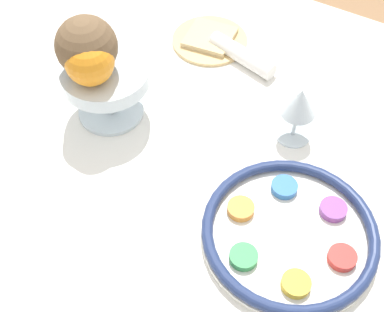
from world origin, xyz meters
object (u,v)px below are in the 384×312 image
(bread_plate, at_px, (210,39))
(napkin_roll, at_px, (242,55))
(orange_fruit, at_px, (89,61))
(fruit_stand, at_px, (106,81))
(seder_plate, at_px, (290,233))
(coconut, at_px, (86,46))
(wine_glass, at_px, (299,104))

(bread_plate, relative_size, napkin_roll, 1.02)
(orange_fruit, xyz_separation_m, napkin_roll, (-0.16, -0.31, -0.14))
(fruit_stand, bearing_deg, seder_plate, 168.92)
(coconut, bearing_deg, fruit_stand, -146.64)
(orange_fruit, relative_size, bread_plate, 0.52)
(bread_plate, height_order, napkin_roll, napkin_roll)
(wine_glass, bearing_deg, fruit_stand, 20.85)
(wine_glass, distance_m, napkin_roll, 0.24)
(wine_glass, xyz_separation_m, bread_plate, (0.28, -0.16, -0.08))
(seder_plate, xyz_separation_m, fruit_stand, (0.43, -0.09, 0.07))
(seder_plate, bearing_deg, orange_fruit, -6.80)
(bread_plate, bearing_deg, orange_fruit, 78.51)
(seder_plate, height_order, fruit_stand, fruit_stand)
(fruit_stand, xyz_separation_m, coconut, (0.02, 0.01, 0.09))
(wine_glass, height_order, coconut, coconut)
(seder_plate, xyz_separation_m, napkin_roll, (0.27, -0.36, 0.00))
(orange_fruit, height_order, bread_plate, orange_fruit)
(seder_plate, height_order, wine_glass, wine_glass)
(orange_fruit, distance_m, coconut, 0.03)
(orange_fruit, xyz_separation_m, coconut, (0.02, -0.02, 0.01))
(orange_fruit, bearing_deg, napkin_roll, -117.76)
(wine_glass, height_order, bread_plate, wine_glass)
(coconut, relative_size, napkin_roll, 0.67)
(fruit_stand, distance_m, bread_plate, 0.31)
(wine_glass, bearing_deg, orange_fruit, 25.37)
(fruit_stand, relative_size, orange_fruit, 1.89)
(seder_plate, bearing_deg, napkin_roll, -52.57)
(orange_fruit, bearing_deg, coconut, -45.53)
(wine_glass, xyz_separation_m, coconut, (0.37, 0.15, 0.09))
(orange_fruit, bearing_deg, bread_plate, -101.49)
(seder_plate, relative_size, fruit_stand, 1.75)
(seder_plate, height_order, coconut, coconut)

